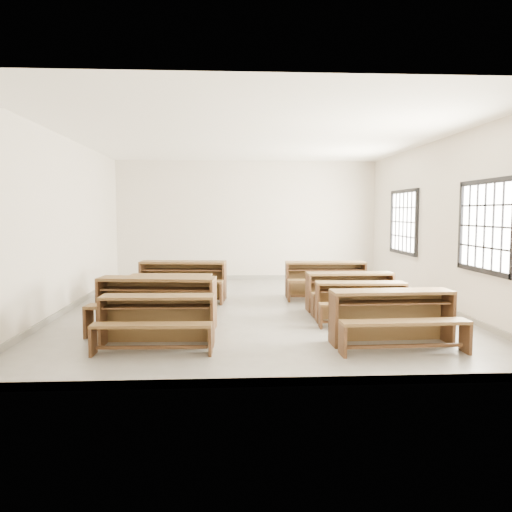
{
  "coord_description": "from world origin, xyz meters",
  "views": [
    {
      "loc": [
        -0.53,
        -9.3,
        1.82
      ],
      "look_at": [
        0.0,
        0.0,
        1.0
      ],
      "focal_mm": 35.0,
      "sensor_mm": 36.0,
      "label": 1
    }
  ],
  "objects": [
    {
      "name": "desk_set_7",
      "position": [
        1.56,
        1.17,
        0.45
      ],
      "size": [
        1.73,
        0.95,
        0.76
      ],
      "rotation": [
        0.0,
        0.0,
        -0.04
      ],
      "color": "brown",
      "rests_on": "ground"
    },
    {
      "name": "desk_set_3",
      "position": [
        -1.47,
        1.07,
        0.47
      ],
      "size": [
        1.86,
        1.09,
        0.8
      ],
      "rotation": [
        0.0,
        0.0,
        -0.1
      ],
      "color": "brown",
      "rests_on": "ground"
    },
    {
      "name": "desk_set_4",
      "position": [
        1.72,
        -2.69,
        0.44
      ],
      "size": [
        1.69,
        0.91,
        0.75
      ],
      "rotation": [
        0.0,
        0.0,
        0.03
      ],
      "color": "brown",
      "rests_on": "ground"
    },
    {
      "name": "desk_set_0",
      "position": [
        -1.49,
        -2.57,
        0.4
      ],
      "size": [
        1.56,
        0.85,
        0.69
      ],
      "rotation": [
        0.0,
        0.0,
        -0.03
      ],
      "color": "brown",
      "rests_on": "ground"
    },
    {
      "name": "desk_set_1",
      "position": [
        -1.64,
        -1.62,
        0.47
      ],
      "size": [
        1.9,
        1.15,
        0.81
      ],
      "rotation": [
        0.0,
        0.0,
        -0.12
      ],
      "color": "brown",
      "rests_on": "ground"
    },
    {
      "name": "desk_set_5",
      "position": [
        1.67,
        -1.27,
        0.39
      ],
      "size": [
        1.52,
        0.85,
        0.67
      ],
      "rotation": [
        0.0,
        0.0,
        -0.06
      ],
      "color": "brown",
      "rests_on": "ground"
    },
    {
      "name": "desk_set_6",
      "position": [
        1.72,
        -0.33,
        0.42
      ],
      "size": [
        1.6,
        0.85,
        0.71
      ],
      "rotation": [
        0.0,
        0.0,
        0.02
      ],
      "color": "brown",
      "rests_on": "ground"
    },
    {
      "name": "room",
      "position": [
        0.09,
        0.0,
        2.14
      ],
      "size": [
        8.5,
        8.5,
        3.2
      ],
      "color": "gray",
      "rests_on": "ground"
    },
    {
      "name": "desk_set_2",
      "position": [
        -1.58,
        -0.14,
        0.39
      ],
      "size": [
        1.54,
        0.87,
        0.67
      ],
      "rotation": [
        0.0,
        0.0,
        -0.07
      ],
      "color": "brown",
      "rests_on": "ground"
    }
  ]
}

